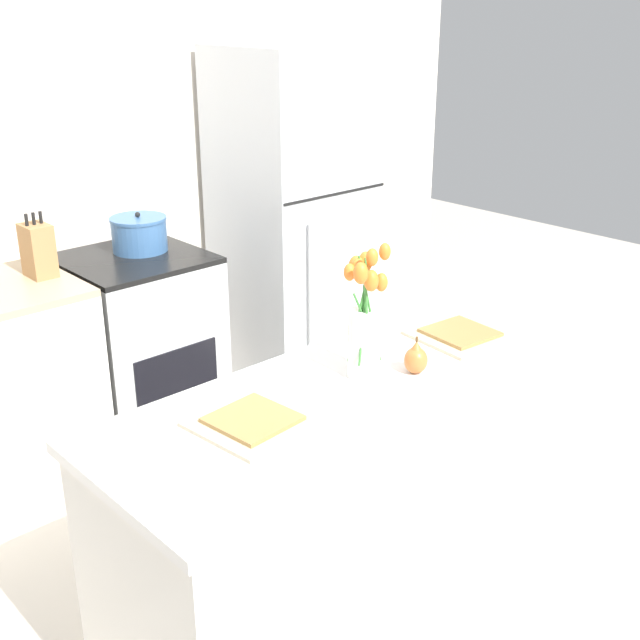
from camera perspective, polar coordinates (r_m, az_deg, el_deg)
The scene contains 11 objects.
ground_plane at distance 2.96m, azimuth 3.49°, elevation -20.40°, with size 10.00×10.00×0.00m, color beige.
back_wall at distance 3.90m, azimuth -18.04°, elevation 11.38°, with size 5.20×0.08×2.70m.
kitchen_island at distance 2.67m, azimuth 3.72°, elevation -13.07°, with size 1.80×0.66×0.92m.
stove_range at distance 3.85m, azimuth -12.60°, elevation -2.11°, with size 0.60×0.61×0.92m.
refrigerator at distance 4.22m, azimuth -1.91°, elevation 6.83°, with size 0.68×0.67×1.79m.
flower_vase at distance 2.39m, azimuth 3.17°, elevation -0.17°, with size 0.15×0.12×0.42m.
pear_figurine at distance 2.47m, azimuth 6.83°, elevation -2.75°, with size 0.07×0.07×0.12m.
plate_setting_left at distance 2.19m, azimuth -4.81°, elevation -7.20°, with size 0.31×0.31×0.02m.
plate_setting_right at distance 2.77m, azimuth 9.92°, elevation -1.01°, with size 0.31×0.31×0.02m.
cooking_pot at distance 3.75m, azimuth -12.73°, elevation 5.99°, with size 0.25×0.25×0.18m.
knife_block at distance 3.50m, azimuth -19.42°, elevation 4.70°, with size 0.10×0.14×0.27m.
Camera 1 is at (-1.60, -1.50, 1.99)m, focal length 45.00 mm.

